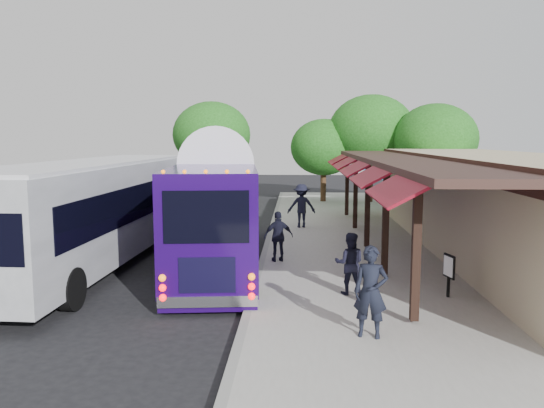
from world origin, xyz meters
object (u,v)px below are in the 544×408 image
(city_bus, at_px, (94,209))
(ped_a, at_px, (371,292))
(ped_d, at_px, (301,206))
(sign_board, at_px, (449,268))
(ped_c, at_px, (279,236))
(ped_b, at_px, (350,263))
(coach_bus, at_px, (218,205))

(city_bus, bearing_deg, ped_a, -35.89)
(ped_d, xyz_separation_m, sign_board, (3.67, -10.52, -0.24))
(ped_a, relative_size, ped_d, 0.96)
(city_bus, height_order, ped_d, city_bus)
(ped_c, distance_m, sign_board, 5.85)
(city_bus, distance_m, ped_c, 6.10)
(ped_c, xyz_separation_m, sign_board, (4.48, -3.77, -0.08))
(ped_c, relative_size, ped_d, 0.84)
(ped_b, relative_size, sign_board, 1.46)
(coach_bus, height_order, ped_d, coach_bus)
(ped_a, xyz_separation_m, ped_d, (-1.30, 13.35, 0.04))
(city_bus, height_order, ped_a, city_bus)
(coach_bus, bearing_deg, ped_d, 60.03)
(ped_b, distance_m, sign_board, 2.51)
(ped_b, bearing_deg, ped_c, -56.66)
(coach_bus, relative_size, sign_board, 10.41)
(city_bus, relative_size, ped_c, 7.78)
(ped_a, distance_m, ped_d, 13.42)
(ped_d, bearing_deg, coach_bus, 59.39)
(ped_d, distance_m, sign_board, 11.15)
(ped_b, bearing_deg, sign_board, -179.44)
(coach_bus, height_order, city_bus, coach_bus)
(sign_board, bearing_deg, ped_a, -144.51)
(coach_bus, xyz_separation_m, sign_board, (6.53, -4.15, -1.05))
(ped_c, bearing_deg, city_bus, -10.89)
(coach_bus, distance_m, ped_d, 7.03)
(ped_d, bearing_deg, city_bus, 39.48)
(ped_d, bearing_deg, ped_c, 76.73)
(coach_bus, xyz_separation_m, ped_d, (2.86, 6.37, -0.82))
(coach_bus, distance_m, sign_board, 7.81)
(ped_b, height_order, sign_board, ped_b)
(coach_bus, bearing_deg, sign_board, -38.27)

